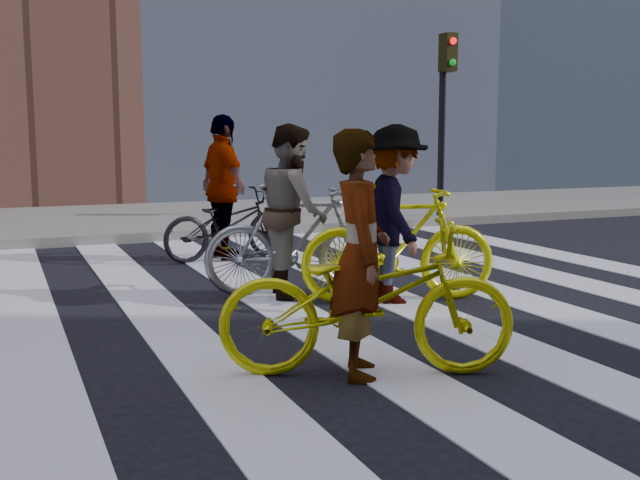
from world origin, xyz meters
TOP-DOWN VIEW (x-y plane):
  - ground at (0.00, 0.00)m, footprint 100.00×100.00m
  - sidewalk_far at (0.00, 7.50)m, footprint 100.00×5.00m
  - zebra_crosswalk at (0.00, 0.00)m, footprint 8.25×10.00m
  - traffic_signal at (4.40, 5.32)m, footprint 0.22×0.42m
  - bike_yellow_left at (-0.73, -1.80)m, footprint 2.04×1.34m
  - bike_silver_mid at (-0.21, 0.73)m, footprint 1.91×0.91m
  - bike_yellow_right at (0.55, 0.05)m, footprint 1.94×0.99m
  - bike_dark_rear at (-0.24, 3.07)m, footprint 1.81×0.86m
  - rider_left at (-0.78, -1.80)m, footprint 0.57×0.69m
  - rider_mid at (-0.26, 0.73)m, footprint 0.80×0.94m
  - rider_right at (0.50, 0.05)m, footprint 0.88×1.20m
  - rider_rear at (-0.29, 3.07)m, footprint 0.61×1.13m

SIDE VIEW (x-z plane):
  - ground at x=0.00m, z-range 0.00..0.00m
  - zebra_crosswalk at x=0.00m, z-range 0.00..0.01m
  - sidewalk_far at x=0.00m, z-range 0.00..0.15m
  - bike_dark_rear at x=-0.24m, z-range 0.00..0.91m
  - bike_yellow_left at x=-0.73m, z-range 0.00..1.01m
  - bike_silver_mid at x=-0.21m, z-range 0.00..1.11m
  - bike_yellow_right at x=0.55m, z-range 0.00..1.12m
  - rider_left at x=-0.78m, z-range 0.00..1.61m
  - rider_right at x=0.50m, z-range 0.00..1.67m
  - rider_mid at x=-0.26m, z-range 0.00..1.68m
  - rider_rear at x=-0.29m, z-range 0.00..1.83m
  - traffic_signal at x=4.40m, z-range 0.62..3.94m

